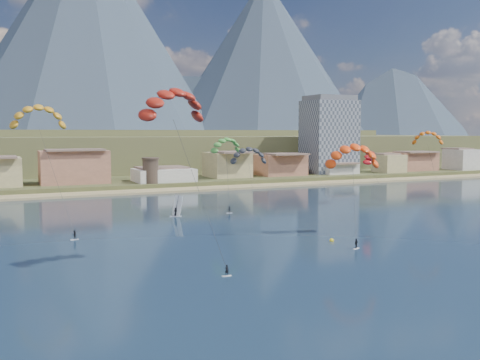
% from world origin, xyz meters
% --- Properties ---
extents(ground, '(2400.00, 2400.00, 0.00)m').
position_xyz_m(ground, '(0.00, 0.00, 0.00)').
color(ground, '#0D1D31').
rests_on(ground, ground).
extents(beach, '(2200.00, 12.00, 0.90)m').
position_xyz_m(beach, '(0.00, 106.00, 0.25)').
color(beach, tan).
rests_on(beach, ground).
extents(land, '(2200.00, 900.00, 4.00)m').
position_xyz_m(land, '(0.00, 560.00, 0.00)').
color(land, '#4D4C2A').
rests_on(land, ground).
extents(foothills, '(940.00, 210.00, 18.00)m').
position_xyz_m(foothills, '(22.39, 232.47, 9.08)').
color(foothills, brown).
rests_on(foothills, ground).
extents(mountain_ridge, '(2060.00, 480.00, 400.00)m').
position_xyz_m(mountain_ridge, '(-14.60, 823.65, 150.31)').
color(mountain_ridge, '#2B3747').
rests_on(mountain_ridge, ground).
extents(town, '(400.00, 24.00, 12.00)m').
position_xyz_m(town, '(-40.00, 122.00, 8.00)').
color(town, beige).
rests_on(town, ground).
extents(apartment_tower, '(20.00, 16.00, 32.00)m').
position_xyz_m(apartment_tower, '(85.00, 128.00, 17.82)').
color(apartment_tower, gray).
rests_on(apartment_tower, ground).
extents(watchtower, '(5.82, 5.82, 8.60)m').
position_xyz_m(watchtower, '(5.00, 114.00, 6.37)').
color(watchtower, '#47382D').
rests_on(watchtower, ground).
extents(kitesurfer_red, '(11.43, 12.04, 26.23)m').
position_xyz_m(kitesurfer_red, '(-19.29, 12.25, 23.49)').
color(kitesurfer_red, silver).
rests_on(kitesurfer_red, ground).
extents(kitesurfer_yellow, '(11.08, 16.63, 26.83)m').
position_xyz_m(kitesurfer_yellow, '(-34.03, 51.52, 22.64)').
color(kitesurfer_yellow, silver).
rests_on(kitesurfer_yellow, ground).
extents(kitesurfer_orange, '(13.72, 15.28, 19.99)m').
position_xyz_m(kitesurfer_orange, '(18.42, 21.82, 15.31)').
color(kitesurfer_orange, silver).
rests_on(kitesurfer_orange, ground).
extents(kitesurfer_green, '(9.39, 12.97, 19.34)m').
position_xyz_m(kitesurfer_green, '(11.13, 64.51, 16.18)').
color(kitesurfer_green, silver).
rests_on(kitesurfer_green, ground).
extents(distant_kite_dark, '(9.97, 6.70, 17.21)m').
position_xyz_m(distant_kite_dark, '(14.82, 59.10, 13.97)').
color(distant_kite_dark, '#262626').
rests_on(distant_kite_dark, ground).
extents(distant_kite_orange, '(8.19, 7.77, 20.72)m').
position_xyz_m(distant_kite_orange, '(59.70, 45.87, 18.12)').
color(distant_kite_orange, '#262626').
rests_on(distant_kite_orange, ground).
extents(distant_kite_red, '(7.65, 8.09, 15.89)m').
position_xyz_m(distant_kite_red, '(48.17, 55.23, 12.90)').
color(distant_kite_red, '#262626').
rests_on(distant_kite_red, ground).
extents(windsurfer, '(2.80, 3.10, 4.80)m').
position_xyz_m(windsurfer, '(-5.14, 55.16, 1.53)').
color(windsurfer, silver).
rests_on(windsurfer, ground).
extents(buoy, '(0.77, 0.77, 0.77)m').
position_xyz_m(buoy, '(11.06, 17.61, 0.13)').
color(buoy, yellow).
rests_on(buoy, ground).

